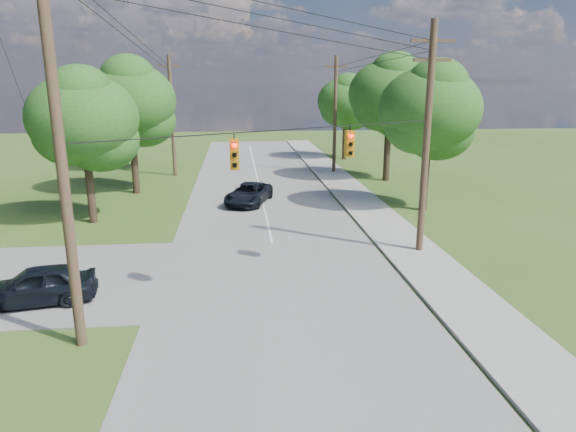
{
  "coord_description": "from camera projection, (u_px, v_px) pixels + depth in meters",
  "views": [
    {
      "loc": [
        0.34,
        -14.54,
        7.9
      ],
      "look_at": [
        2.3,
        5.0,
        2.73
      ],
      "focal_mm": 32.0,
      "sensor_mm": 36.0,
      "label": 1
    }
  ],
  "objects": [
    {
      "name": "tree_e_mid",
      "position": [
        390.0,
        94.0,
        40.44
      ],
      "size": [
        6.6,
        6.6,
        9.64
      ],
      "color": "#3D2C1E",
      "rests_on": "ground"
    },
    {
      "name": "car_cross_dark",
      "position": [
        36.0,
        285.0,
        18.59
      ],
      "size": [
        4.42,
        2.45,
        1.42
      ],
      "primitive_type": "imported",
      "rotation": [
        0.0,
        0.0,
        -1.38
      ],
      "color": "black",
      "rests_on": "cross_road"
    },
    {
      "name": "car_main_north",
      "position": [
        249.0,
        194.0,
        33.91
      ],
      "size": [
        3.68,
        5.31,
        1.35
      ],
      "primitive_type": "imported",
      "rotation": [
        0.0,
        0.0,
        -0.33
      ],
      "color": "black",
      "rests_on": "main_road"
    },
    {
      "name": "traffic_signals",
      "position": [
        296.0,
        148.0,
        19.08
      ],
      "size": [
        4.91,
        3.27,
        1.05
      ],
      "color": "#C67A0B",
      "rests_on": "ground"
    },
    {
      "name": "sidewalk_east",
      "position": [
        439.0,
        273.0,
        21.61
      ],
      "size": [
        2.6,
        100.0,
        0.12
      ],
      "primitive_type": "cube",
      "color": "#9C9B92",
      "rests_on": "ground"
    },
    {
      "name": "pole_north_e",
      "position": [
        335.0,
        114.0,
        44.39
      ],
      "size": [
        2.0,
        0.32,
        10.0
      ],
      "color": "brown",
      "rests_on": "ground"
    },
    {
      "name": "tree_e_far",
      "position": [
        346.0,
        101.0,
        52.14
      ],
      "size": [
        5.8,
        5.8,
        8.32
      ],
      "color": "#3D2C1E",
      "rests_on": "ground"
    },
    {
      "name": "pole_north_w",
      "position": [
        172.0,
        115.0,
        43.05
      ],
      "size": [
        2.0,
        0.32,
        10.0
      ],
      "color": "brown",
      "rests_on": "ground"
    },
    {
      "name": "tree_w_far",
      "position": [
        129.0,
        101.0,
        45.27
      ],
      "size": [
        6.0,
        6.0,
        8.73
      ],
      "color": "#3D2C1E",
      "rests_on": "ground"
    },
    {
      "name": "pole_sw",
      "position": [
        59.0,
        143.0,
        14.33
      ],
      "size": [
        2.0,
        0.32,
        12.0
      ],
      "color": "brown",
      "rests_on": "ground"
    },
    {
      "name": "tree_w_mid",
      "position": [
        130.0,
        101.0,
        35.76
      ],
      "size": [
        6.4,
        6.4,
        9.22
      ],
      "color": "#3D2C1E",
      "rests_on": "ground"
    },
    {
      "name": "tree_e_near",
      "position": [
        430.0,
        109.0,
        30.94
      ],
      "size": [
        6.2,
        6.2,
        8.81
      ],
      "color": "#3D2C1E",
      "rests_on": "ground"
    },
    {
      "name": "tree_w_near",
      "position": [
        83.0,
        118.0,
        28.13
      ],
      "size": [
        6.0,
        6.0,
        8.4
      ],
      "color": "#3D2C1E",
      "rests_on": "ground"
    },
    {
      "name": "power_lines",
      "position": [
        258.0,
        55.0,
        24.9
      ],
      "size": [
        13.93,
        29.62,
        4.93
      ],
      "color": "black",
      "rests_on": "ground"
    },
    {
      "name": "main_road",
      "position": [
        281.0,
        280.0,
        20.98
      ],
      "size": [
        10.0,
        100.0,
        0.03
      ],
      "primitive_type": "cube",
      "color": "gray",
      "rests_on": "ground"
    },
    {
      "name": "ground",
      "position": [
        231.0,
        343.0,
        15.97
      ],
      "size": [
        140.0,
        140.0,
        0.0
      ],
      "primitive_type": "plane",
      "color": "#37541C",
      "rests_on": "ground"
    },
    {
      "name": "pole_ne",
      "position": [
        427.0,
        137.0,
        23.14
      ],
      "size": [
        2.0,
        0.32,
        10.5
      ],
      "color": "brown",
      "rests_on": "ground"
    }
  ]
}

